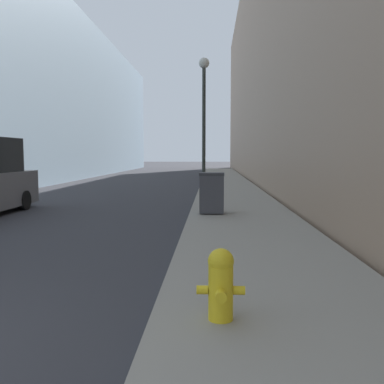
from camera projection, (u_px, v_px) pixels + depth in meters
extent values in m
cube|color=gray|center=(230.00, 191.00, 20.56)|extent=(3.02, 60.00, 0.14)
cube|color=#9E7F66|center=(344.00, 57.00, 27.46)|extent=(12.00, 60.00, 16.04)
cylinder|color=yellow|center=(221.00, 293.00, 4.36)|extent=(0.25, 0.25, 0.56)
sphere|color=yellow|center=(221.00, 261.00, 4.33)|extent=(0.27, 0.27, 0.27)
cylinder|color=yellow|center=(221.00, 254.00, 4.32)|extent=(0.07, 0.07, 0.06)
cylinder|color=yellow|center=(221.00, 296.00, 4.17)|extent=(0.11, 0.12, 0.11)
cylinder|color=yellow|center=(202.00, 290.00, 4.37)|extent=(0.12, 0.09, 0.09)
cylinder|color=yellow|center=(239.00, 290.00, 4.35)|extent=(0.12, 0.09, 0.09)
cube|color=#3D3D42|center=(212.00, 194.00, 12.14)|extent=(0.68, 0.57, 1.06)
cube|color=#2D2D31|center=(212.00, 174.00, 12.09)|extent=(0.70, 0.59, 0.08)
cylinder|color=black|center=(202.00, 210.00, 12.44)|extent=(0.05, 0.16, 0.16)
cylinder|color=black|center=(221.00, 210.00, 12.41)|extent=(0.05, 0.16, 0.16)
cylinder|color=#2D332D|center=(204.00, 194.00, 16.88)|extent=(0.26, 0.26, 0.25)
cylinder|color=#2D332D|center=(204.00, 133.00, 16.67)|extent=(0.14, 0.14, 5.02)
sphere|color=silver|center=(204.00, 63.00, 16.44)|extent=(0.41, 0.41, 0.41)
cylinder|color=black|center=(24.00, 200.00, 14.03)|extent=(0.24, 0.64, 0.64)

